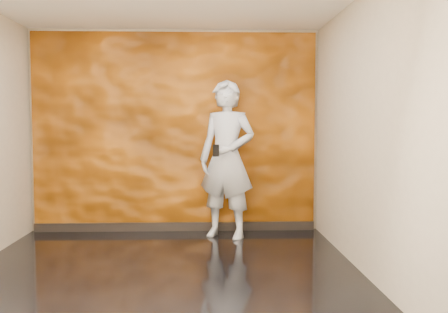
% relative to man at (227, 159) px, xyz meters
% --- Properties ---
extents(room, '(4.02, 4.02, 2.81)m').
position_rel_man_xyz_m(room, '(-0.70, -1.52, 0.37)').
color(room, black).
rests_on(room, ground).
extents(feature_wall, '(3.90, 0.06, 2.75)m').
position_rel_man_xyz_m(feature_wall, '(-0.70, 0.44, 0.35)').
color(feature_wall, '#BF600C').
rests_on(feature_wall, ground).
extents(baseboard, '(3.90, 0.04, 0.12)m').
position_rel_man_xyz_m(baseboard, '(-0.70, 0.40, -0.97)').
color(baseboard, black).
rests_on(baseboard, ground).
extents(man, '(0.89, 0.76, 2.07)m').
position_rel_man_xyz_m(man, '(0.00, 0.00, 0.00)').
color(man, '#9397A3').
rests_on(man, ground).
extents(phone, '(0.08, 0.05, 0.15)m').
position_rel_man_xyz_m(phone, '(-0.15, -0.29, 0.13)').
color(phone, black).
rests_on(phone, man).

